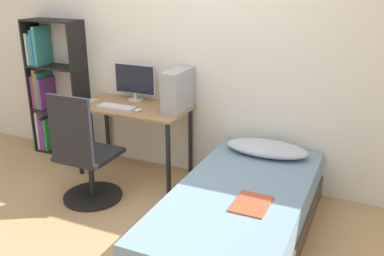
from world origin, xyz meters
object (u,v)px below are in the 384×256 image
at_px(bed, 239,215).
at_px(keyboard, 117,107).
at_px(bookshelf, 50,89).
at_px(monitor, 135,81).
at_px(office_chair, 85,162).
at_px(pc_tower, 178,90).

distance_m(bed, keyboard, 1.66).
height_order(bookshelf, monitor, bookshelf).
height_order(office_chair, keyboard, office_chair).
relative_size(office_chair, bed, 0.52).
bearing_deg(monitor, pc_tower, -13.09).
bearing_deg(office_chair, bed, -0.53).
bearing_deg(bookshelf, pc_tower, -2.92).
bearing_deg(keyboard, office_chair, -87.61).
relative_size(bookshelf, pc_tower, 3.63).
xyz_separation_m(bed, keyboard, (-1.47, 0.58, 0.52)).
bearing_deg(bookshelf, office_chair, -37.37).
bearing_deg(bookshelf, bed, -18.56).
bearing_deg(office_chair, keyboard, 92.39).
relative_size(office_chair, pc_tower, 2.48).
bearing_deg(office_chair, bookshelf, 142.63).
distance_m(office_chair, monitor, 1.04).
height_order(bookshelf, office_chair, bookshelf).
distance_m(bookshelf, office_chair, 1.43).
bearing_deg(keyboard, bed, -21.63).
height_order(bed, keyboard, keyboard).
distance_m(office_chair, bed, 1.45).
bearing_deg(pc_tower, office_chair, -126.01).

